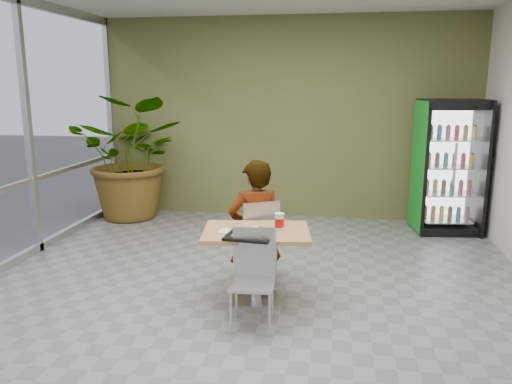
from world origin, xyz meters
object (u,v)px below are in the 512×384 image
(soda_cup, at_px, (279,222))
(beverage_fridge, at_px, (449,167))
(chair_near, at_px, (253,269))
(seated_woman, at_px, (255,234))
(dining_table, at_px, (256,251))
(chair_far, at_px, (259,234))
(potted_plant, at_px, (133,157))
(cafeteria_tray, at_px, (249,237))

(soda_cup, height_order, beverage_fridge, beverage_fridge)
(chair_near, distance_m, soda_cup, 0.61)
(chair_near, distance_m, beverage_fridge, 4.10)
(seated_woman, distance_m, beverage_fridge, 3.42)
(beverage_fridge, bearing_deg, dining_table, -136.56)
(dining_table, distance_m, seated_woman, 0.59)
(chair_far, height_order, beverage_fridge, beverage_fridge)
(soda_cup, bearing_deg, seated_woman, 121.73)
(chair_far, distance_m, seated_woman, 0.06)
(dining_table, height_order, chair_near, chair_near)
(chair_far, relative_size, beverage_fridge, 0.48)
(chair_far, relative_size, seated_woman, 0.56)
(chair_far, relative_size, chair_near, 1.05)
(chair_far, relative_size, potted_plant, 0.47)
(cafeteria_tray, distance_m, beverage_fridge, 3.97)
(chair_far, bearing_deg, beverage_fridge, -162.67)
(dining_table, height_order, soda_cup, soda_cup)
(cafeteria_tray, bearing_deg, dining_table, 84.17)
(dining_table, relative_size, potted_plant, 0.56)
(soda_cup, bearing_deg, dining_table, -167.65)
(chair_far, bearing_deg, seated_woman, -66.72)
(dining_table, bearing_deg, seated_woman, 100.34)
(dining_table, distance_m, potted_plant, 3.85)
(soda_cup, distance_m, beverage_fridge, 3.57)
(dining_table, relative_size, soda_cup, 6.66)
(dining_table, distance_m, chair_near, 0.45)
(beverage_fridge, xyz_separation_m, potted_plant, (-4.85, 0.01, 0.02))
(chair_far, height_order, cafeteria_tray, chair_far)
(beverage_fridge, distance_m, potted_plant, 4.85)
(dining_table, xyz_separation_m, beverage_fridge, (2.37, 2.90, 0.43))
(seated_woman, height_order, potted_plant, potted_plant)
(seated_woman, xyz_separation_m, beverage_fridge, (2.47, 2.32, 0.44))
(dining_table, xyz_separation_m, soda_cup, (0.22, 0.05, 0.29))
(dining_table, xyz_separation_m, seated_woman, (-0.11, 0.58, -0.01))
(beverage_fridge, bearing_deg, potted_plant, 172.52)
(cafeteria_tray, bearing_deg, beverage_fridge, 52.82)
(cafeteria_tray, bearing_deg, seated_woman, 95.40)
(dining_table, distance_m, soda_cup, 0.37)
(seated_woman, relative_size, potted_plant, 0.84)
(chair_near, bearing_deg, seated_woman, 94.90)
(dining_table, height_order, seated_woman, seated_woman)
(chair_far, xyz_separation_m, soda_cup, (0.28, -0.49, 0.29))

